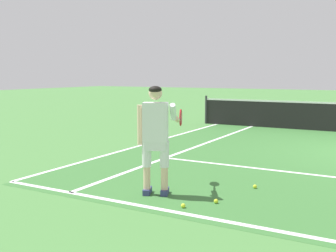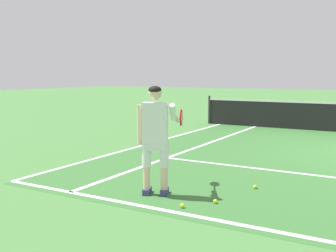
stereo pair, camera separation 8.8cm
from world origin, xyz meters
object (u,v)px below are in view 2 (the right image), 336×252
(tennis_player, at_px, (156,132))
(tennis_ball_near_feet, at_px, (182,206))
(tennis_ball_by_baseline, at_px, (255,187))
(tennis_ball_mid_court, at_px, (215,201))

(tennis_player, distance_m, tennis_ball_near_feet, 1.23)
(tennis_ball_near_feet, distance_m, tennis_ball_by_baseline, 1.58)
(tennis_player, relative_size, tennis_ball_mid_court, 25.95)
(tennis_ball_near_feet, xyz_separation_m, tennis_ball_mid_court, (0.33, 0.42, 0.00))
(tennis_ball_near_feet, height_order, tennis_ball_by_baseline, same)
(tennis_player, distance_m, tennis_ball_by_baseline, 1.92)
(tennis_ball_near_feet, bearing_deg, tennis_ball_mid_court, 51.80)
(tennis_ball_by_baseline, distance_m, tennis_ball_mid_court, 1.08)
(tennis_player, height_order, tennis_ball_mid_court, tennis_player)
(tennis_ball_by_baseline, xyz_separation_m, tennis_ball_mid_court, (-0.26, -1.05, 0.00))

